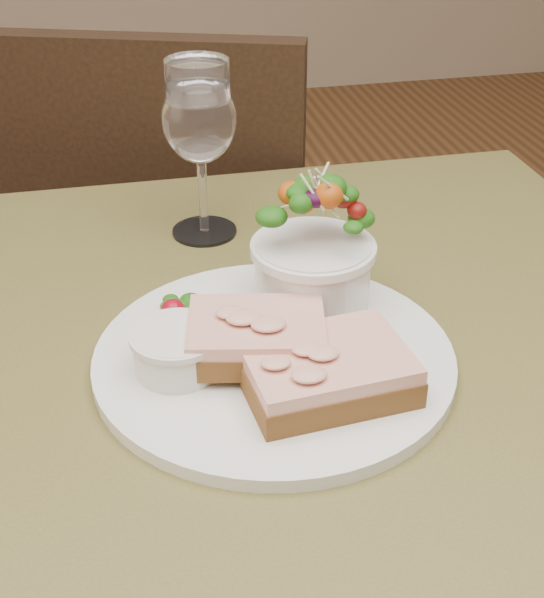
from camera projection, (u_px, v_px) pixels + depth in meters
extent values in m
cube|color=#4D4721|center=(285.00, 378.00, 0.72)|extent=(0.80, 0.80, 0.04)
cylinder|color=black|center=(450.00, 413.00, 1.26)|extent=(0.05, 0.05, 0.71)
cube|color=black|center=(188.00, 273.00, 1.43)|extent=(0.53, 0.53, 0.04)
cube|color=black|center=(152.00, 200.00, 1.15)|extent=(0.41, 0.17, 0.45)
cube|color=black|center=(195.00, 377.00, 1.55)|extent=(0.46, 0.46, 0.45)
cylinder|color=white|center=(274.00, 358.00, 0.70)|extent=(0.30, 0.30, 0.01)
cube|color=#462912|center=(326.00, 376.00, 0.65)|extent=(0.14, 0.11, 0.02)
cube|color=#FFF3C1|center=(327.00, 359.00, 0.64)|extent=(0.13, 0.10, 0.01)
cube|color=#462912|center=(257.00, 342.00, 0.68)|extent=(0.13, 0.10, 0.02)
cube|color=#FFF3C1|center=(256.00, 326.00, 0.67)|extent=(0.12, 0.10, 0.01)
cylinder|color=silver|center=(177.00, 351.00, 0.67)|extent=(0.07, 0.07, 0.04)
cylinder|color=brown|center=(176.00, 335.00, 0.66)|extent=(0.06, 0.06, 0.01)
cylinder|color=white|center=(312.00, 273.00, 0.75)|extent=(0.10, 0.10, 0.06)
ellipsoid|color=#0C3A0A|center=(314.00, 217.00, 0.72)|extent=(0.09, 0.09, 0.06)
ellipsoid|color=#0C3A0A|center=(189.00, 308.00, 0.74)|extent=(0.04, 0.04, 0.01)
sphere|color=maroon|center=(173.00, 311.00, 0.73)|extent=(0.02, 0.02, 0.02)
cylinder|color=white|center=(205.00, 231.00, 0.91)|extent=(0.07, 0.07, 0.00)
cylinder|color=white|center=(203.00, 192.00, 0.88)|extent=(0.01, 0.01, 0.09)
ellipsoid|color=white|center=(199.00, 119.00, 0.84)|extent=(0.08, 0.08, 0.09)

